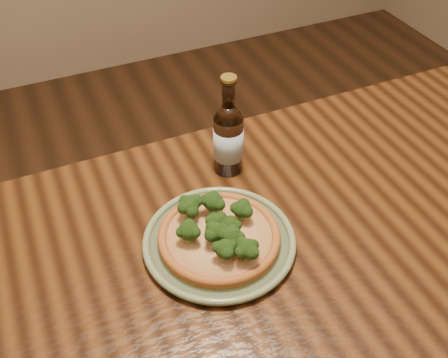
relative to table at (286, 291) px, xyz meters
name	(u,v)px	position (x,y,z in m)	size (l,w,h in m)	color
table	(286,291)	(0.00, 0.00, 0.00)	(1.60, 0.90, 0.75)	#42230E
plate	(219,241)	(-0.11, 0.09, 0.10)	(0.30, 0.30, 0.02)	#6E7D56
pizza	(219,234)	(-0.11, 0.09, 0.12)	(0.24, 0.24, 0.07)	#A15824
beer_bottle	(228,137)	(0.00, 0.29, 0.18)	(0.07, 0.07, 0.24)	black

